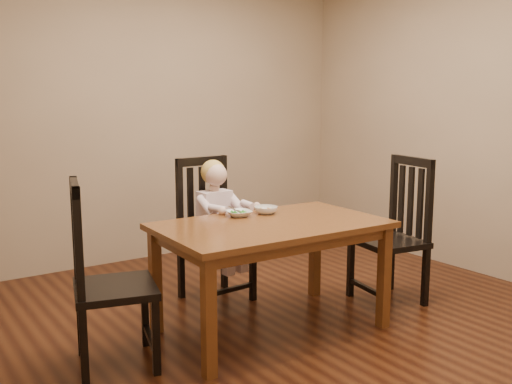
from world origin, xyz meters
TOP-DOWN VIEW (x-y plane):
  - room at (0.00, 0.00)m, footprint 4.01×4.01m
  - dining_table at (-0.23, -0.09)m, footprint 1.48×0.92m
  - chair_child at (-0.24, 0.67)m, footprint 0.49×0.47m
  - chair_left at (-1.31, 0.02)m, footprint 0.55×0.57m
  - chair_right at (0.86, -0.16)m, footprint 0.52×0.54m
  - toddler at (-0.23, 0.61)m, footprint 0.34×0.42m
  - bowl_peas at (-0.30, 0.19)m, footprint 0.19×0.19m
  - bowl_veg at (-0.10, 0.16)m, footprint 0.17×0.17m
  - fork at (-0.34, 0.17)m, footprint 0.05×0.13m

SIDE VIEW (x-z plane):
  - chair_child at x=-0.24m, z-range -0.02..1.05m
  - chair_left at x=-1.31m, z-range -0.02..1.06m
  - chair_right at x=0.86m, z-range -0.02..1.07m
  - dining_table at x=-0.23m, z-range 0.28..1.01m
  - toddler at x=-0.23m, z-range 0.38..0.93m
  - bowl_peas at x=-0.30m, z-range 0.73..0.77m
  - bowl_veg at x=-0.10m, z-range 0.73..0.78m
  - fork at x=-0.34m, z-range 0.75..0.80m
  - room at x=0.00m, z-range 0.00..2.71m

